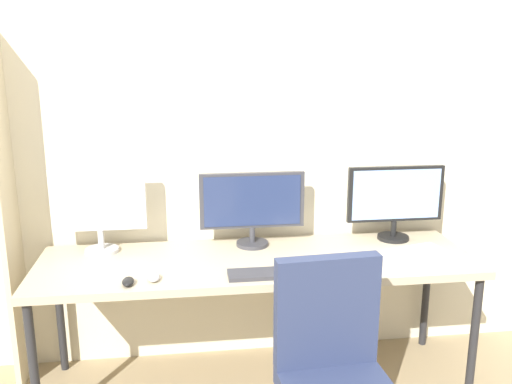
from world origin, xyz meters
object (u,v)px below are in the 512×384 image
at_px(desk, 257,267).
at_px(mouse_right_side, 154,277).
at_px(laptop_closed, 419,254).
at_px(keyboard_main, 263,274).
at_px(mouse_left_side, 128,282).
at_px(monitor_left, 99,205).
at_px(monitor_center, 252,205).
at_px(monitor_right, 395,199).

relative_size(desk, mouse_right_side, 23.86).
height_order(desk, laptop_closed, laptop_closed).
bearing_deg(keyboard_main, laptop_closed, 9.95).
distance_m(mouse_left_side, laptop_closed, 1.51).
distance_m(keyboard_main, mouse_right_side, 0.53).
height_order(monitor_left, monitor_center, monitor_left).
xyz_separation_m(monitor_left, mouse_left_side, (0.18, -0.47, -0.25)).
relative_size(monitor_center, keyboard_main, 1.68).
height_order(keyboard_main, mouse_right_side, mouse_right_side).
relative_size(monitor_right, mouse_left_side, 5.81).
xyz_separation_m(monitor_left, monitor_center, (0.83, 0.00, -0.03)).
bearing_deg(keyboard_main, desk, 90.00).
xyz_separation_m(monitor_left, mouse_right_side, (0.30, -0.43, -0.25)).
distance_m(monitor_center, mouse_right_side, 0.71).
distance_m(monitor_center, mouse_left_side, 0.82).
height_order(keyboard_main, mouse_left_side, mouse_left_side).
bearing_deg(mouse_right_side, desk, 22.47).
bearing_deg(monitor_right, monitor_center, 180.00).
bearing_deg(monitor_right, desk, -165.57).
relative_size(monitor_left, monitor_center, 0.85).
xyz_separation_m(desk, keyboard_main, (0.00, -0.23, 0.06)).
bearing_deg(desk, monitor_center, 90.00).
height_order(desk, mouse_left_side, mouse_left_side).
xyz_separation_m(mouse_right_side, laptop_closed, (1.39, 0.14, -0.00)).
height_order(monitor_center, mouse_right_side, monitor_center).
distance_m(desk, laptop_closed, 0.87).
bearing_deg(monitor_right, monitor_left, -180.00).
relative_size(mouse_right_side, laptop_closed, 0.30).
relative_size(keyboard_main, laptop_closed, 1.08).
xyz_separation_m(monitor_right, keyboard_main, (-0.83, -0.44, -0.23)).
bearing_deg(laptop_closed, monitor_right, 81.67).
relative_size(desk, monitor_center, 3.94).
xyz_separation_m(desk, monitor_center, (0.00, 0.21, 0.29)).
height_order(desk, monitor_left, monitor_left).
xyz_separation_m(monitor_right, mouse_right_side, (-1.35, -0.43, -0.23)).
bearing_deg(mouse_right_side, monitor_left, 124.85).
relative_size(monitor_right, laptop_closed, 1.74).
bearing_deg(monitor_right, mouse_left_side, -162.34).
relative_size(monitor_left, monitor_right, 0.89).
height_order(monitor_left, laptop_closed, monitor_left).
bearing_deg(mouse_left_side, desk, 21.63).
distance_m(desk, mouse_right_side, 0.57).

